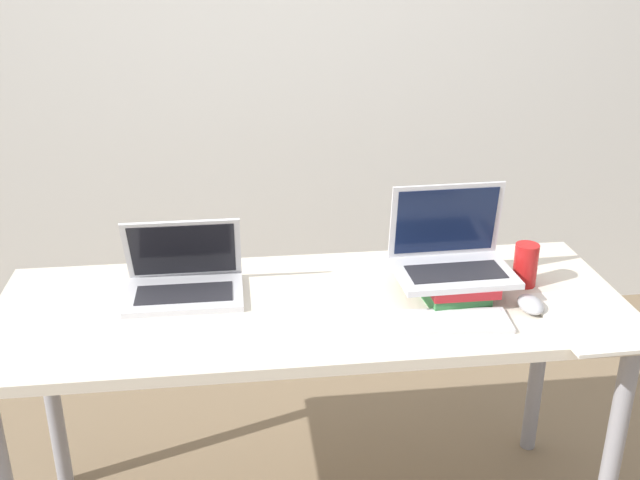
{
  "coord_description": "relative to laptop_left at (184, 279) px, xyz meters",
  "views": [
    {
      "loc": [
        -0.2,
        -1.45,
        1.68
      ],
      "look_at": [
        0.02,
        0.31,
        0.93
      ],
      "focal_mm": 42.0,
      "sensor_mm": 36.0,
      "label": 1
    }
  ],
  "objects": [
    {
      "name": "laptop_left",
      "position": [
        0.0,
        0.0,
        0.0
      ],
      "size": [
        0.31,
        0.22,
        0.21
      ],
      "color": "silver",
      "rests_on": "desk"
    },
    {
      "name": "wireless_keyboard",
      "position": [
        0.68,
        -0.25,
        -0.04
      ],
      "size": [
        0.29,
        0.14,
        0.01
      ],
      "color": "silver",
      "rests_on": "desk"
    },
    {
      "name": "wall_back",
      "position": [
        0.34,
        1.23,
        0.56
      ],
      "size": [
        8.0,
        0.05,
        2.7
      ],
      "color": "silver",
      "rests_on": "ground_plane"
    },
    {
      "name": "soda_can",
      "position": [
        0.94,
        -0.06,
        0.02
      ],
      "size": [
        0.07,
        0.07,
        0.12
      ],
      "color": "red",
      "rests_on": "desk"
    },
    {
      "name": "desk",
      "position": [
        0.34,
        -0.09,
        -0.13
      ],
      "size": [
        1.68,
        0.63,
        0.75
      ],
      "color": "beige",
      "rests_on": "ground_plane"
    },
    {
      "name": "notepad",
      "position": [
        1.04,
        -0.29,
        -0.04
      ],
      "size": [
        0.25,
        0.32,
        0.01
      ],
      "color": "silver",
      "rests_on": "desk"
    },
    {
      "name": "laptop_on_books",
      "position": [
        0.72,
        -0.07,
        0.06
      ],
      "size": [
        0.32,
        0.23,
        0.23
      ],
      "color": "silver",
      "rests_on": "book_stack"
    },
    {
      "name": "book_stack",
      "position": [
        0.72,
        -0.08,
        -0.01
      ],
      "size": [
        0.2,
        0.26,
        0.06
      ],
      "color": "#33753D",
      "rests_on": "desk"
    },
    {
      "name": "mouse",
      "position": [
        0.9,
        -0.21,
        -0.03
      ],
      "size": [
        0.06,
        0.1,
        0.04
      ],
      "color": "#B2B2B7",
      "rests_on": "desk"
    }
  ]
}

